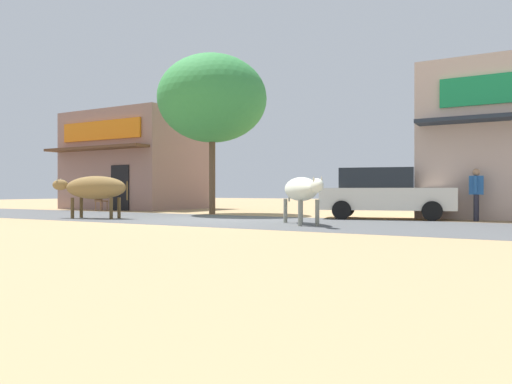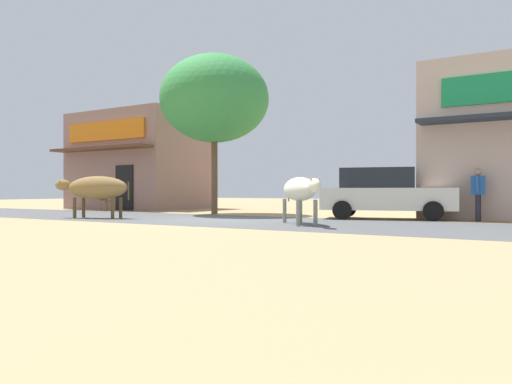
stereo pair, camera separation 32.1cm
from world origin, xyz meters
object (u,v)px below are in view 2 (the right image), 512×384
(cow_far_dark, at_px, (300,190))
(cafe_chair_near_tree, at_px, (105,200))
(pedestrian_by_shop, at_px, (478,190))
(cow_near_brown, at_px, (96,188))
(parked_hatchback_car, at_px, (384,193))
(roadside_tree, at_px, (214,99))

(cow_far_dark, bearing_deg, cafe_chair_near_tree, 163.00)
(pedestrian_by_shop, bearing_deg, cafe_chair_near_tree, -178.39)
(cow_far_dark, distance_m, pedestrian_by_shop, 5.59)
(cow_near_brown, distance_m, pedestrian_by_shop, 12.00)
(parked_hatchback_car, bearing_deg, cafe_chair_near_tree, -179.00)
(cow_far_dark, bearing_deg, cow_near_brown, -173.79)
(roadside_tree, bearing_deg, parked_hatchback_car, 1.65)
(roadside_tree, bearing_deg, cow_far_dark, -33.41)
(cow_far_dark, relative_size, pedestrian_by_shop, 1.41)
(cow_far_dark, distance_m, cafe_chair_near_tree, 11.99)
(cafe_chair_near_tree, bearing_deg, pedestrian_by_shop, 1.61)
(cow_near_brown, distance_m, cafe_chair_near_tree, 6.14)
(cafe_chair_near_tree, bearing_deg, parked_hatchback_car, 1.00)
(parked_hatchback_car, bearing_deg, roadside_tree, -178.35)
(roadside_tree, xyz_separation_m, cow_near_brown, (-1.71, -4.31, -3.49))
(pedestrian_by_shop, bearing_deg, parked_hatchback_car, -175.62)
(parked_hatchback_car, distance_m, cow_near_brown, 9.43)
(cow_far_dark, bearing_deg, pedestrian_by_shop, 44.78)
(parked_hatchback_car, xyz_separation_m, pedestrian_by_shop, (2.75, 0.21, 0.08))
(cow_near_brown, height_order, cafe_chair_near_tree, cow_near_brown)
(pedestrian_by_shop, xyz_separation_m, cafe_chair_near_tree, (-15.42, -0.43, -0.40))
(roadside_tree, relative_size, cow_near_brown, 2.29)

